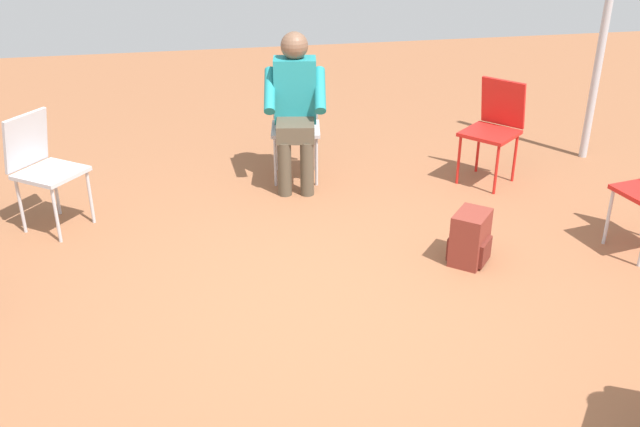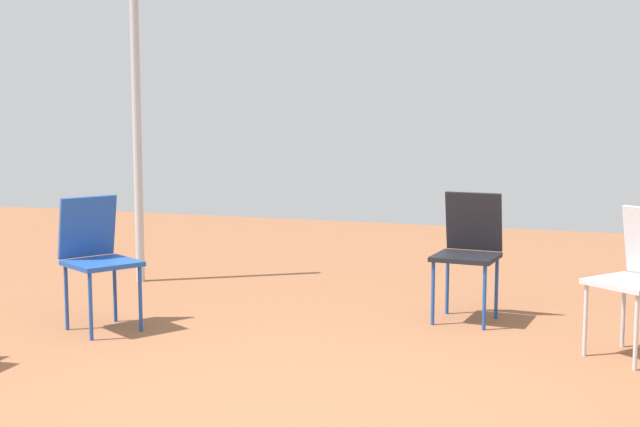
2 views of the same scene
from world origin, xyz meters
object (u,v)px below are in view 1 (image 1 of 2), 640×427
(backpack_near_laptop_user, at_px, (470,240))
(chair_east, at_px, (296,119))
(chair_southeast, at_px, (495,124))
(person_in_teal, at_px, (295,102))
(chair_northeast, at_px, (42,163))

(backpack_near_laptop_user, bearing_deg, chair_east, 27.64)
(chair_southeast, bearing_deg, person_in_teal, 40.53)
(chair_east, bearing_deg, chair_southeast, 174.29)
(chair_southeast, height_order, chair_east, same)
(person_in_teal, xyz_separation_m, backpack_near_laptop_user, (-1.55, -0.93, -0.54))
(chair_northeast, bearing_deg, person_in_teal, 140.78)
(person_in_teal, bearing_deg, chair_southeast, -179.91)
(chair_northeast, relative_size, backpack_near_laptop_user, 2.36)
(chair_southeast, xyz_separation_m, backpack_near_laptop_user, (-1.30, 0.69, -0.34))
(chair_northeast, relative_size, chair_southeast, 1.00)
(chair_east, relative_size, person_in_teal, 0.69)
(chair_southeast, xyz_separation_m, person_in_teal, (0.26, 1.62, 0.20))
(chair_southeast, bearing_deg, chair_east, 34.73)
(chair_southeast, xyz_separation_m, chair_east, (0.42, 1.59, 0.00))
(chair_east, height_order, person_in_teal, person_in_teal)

